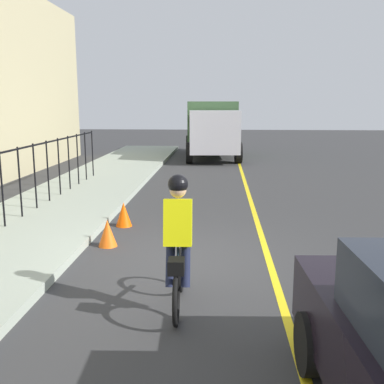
{
  "coord_description": "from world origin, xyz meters",
  "views": [
    {
      "loc": [
        -7.7,
        -0.72,
        2.71
      ],
      "look_at": [
        1.1,
        -0.18,
        1.0
      ],
      "focal_mm": 42.97,
      "sensor_mm": 36.0,
      "label": 1
    }
  ],
  "objects_px": {
    "cyclist_lead": "(178,244)",
    "traffic_cone_far": "(108,233)",
    "traffic_cone_near": "(124,214)",
    "box_truck_background": "(211,126)"
  },
  "relations": [
    {
      "from": "traffic_cone_far",
      "to": "cyclist_lead",
      "type": "bearing_deg",
      "value": -148.89
    },
    {
      "from": "cyclist_lead",
      "to": "box_truck_background",
      "type": "bearing_deg",
      "value": -1.86
    },
    {
      "from": "cyclist_lead",
      "to": "box_truck_background",
      "type": "relative_size",
      "value": 0.27
    },
    {
      "from": "traffic_cone_near",
      "to": "traffic_cone_far",
      "type": "xyz_separation_m",
      "value": [
        -1.47,
        0.01,
        -0.01
      ]
    },
    {
      "from": "cyclist_lead",
      "to": "traffic_cone_far",
      "type": "height_order",
      "value": "cyclist_lead"
    },
    {
      "from": "cyclist_lead",
      "to": "traffic_cone_far",
      "type": "xyz_separation_m",
      "value": [
        2.66,
        1.61,
        -0.65
      ]
    },
    {
      "from": "box_truck_background",
      "to": "traffic_cone_far",
      "type": "height_order",
      "value": "box_truck_background"
    },
    {
      "from": "cyclist_lead",
      "to": "traffic_cone_near",
      "type": "xyz_separation_m",
      "value": [
        4.13,
        1.6,
        -0.64
      ]
    },
    {
      "from": "traffic_cone_near",
      "to": "box_truck_background",
      "type": "bearing_deg",
      "value": -7.05
    },
    {
      "from": "traffic_cone_near",
      "to": "traffic_cone_far",
      "type": "relative_size",
      "value": 1.04
    }
  ]
}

